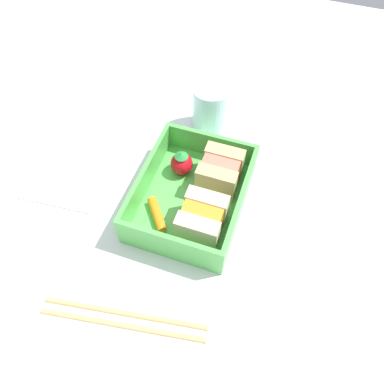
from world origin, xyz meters
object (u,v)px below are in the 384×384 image
at_px(sandwich_left, 220,172).
at_px(carrot_stick_far_left, 157,215).
at_px(sandwich_center_left, 202,219).
at_px(strawberry_far_left, 182,163).
at_px(drinking_glass, 211,108).
at_px(chopstick_pair, 124,319).
at_px(folded_napkin, 69,177).

height_order(sandwich_left, carrot_stick_far_left, sandwich_left).
height_order(sandwich_center_left, carrot_stick_far_left, sandwich_center_left).
height_order(strawberry_far_left, drinking_glass, drinking_glass).
xyz_separation_m(chopstick_pair, drinking_glass, (-0.32, -0.00, 0.03)).
distance_m(carrot_stick_far_left, drinking_glass, 0.19).
xyz_separation_m(carrot_stick_far_left, chopstick_pair, (0.13, 0.01, -0.01)).
relative_size(sandwich_left, drinking_glass, 0.79).
distance_m(sandwich_center_left, chopstick_pair, 0.15).
height_order(carrot_stick_far_left, folded_napkin, carrot_stick_far_left).
height_order(carrot_stick_far_left, chopstick_pair, carrot_stick_far_left).
relative_size(drinking_glass, folded_napkin, 0.68).
height_order(carrot_stick_far_left, drinking_glass, drinking_glass).
bearing_deg(sandwich_center_left, sandwich_left, 180.00).
relative_size(sandwich_left, strawberry_far_left, 1.58).
xyz_separation_m(sandwich_center_left, carrot_stick_far_left, (0.00, -0.06, -0.02)).
bearing_deg(folded_napkin, carrot_stick_far_left, 79.61).
relative_size(carrot_stick_far_left, chopstick_pair, 0.26).
height_order(drinking_glass, folded_napkin, drinking_glass).
bearing_deg(carrot_stick_far_left, chopstick_pair, 5.13).
distance_m(sandwich_center_left, folded_napkin, 0.21).
xyz_separation_m(sandwich_left, sandwich_center_left, (0.08, 0.00, 0.00)).
bearing_deg(drinking_glass, chopstick_pair, 0.08).
xyz_separation_m(strawberry_far_left, chopstick_pair, (0.21, 0.01, -0.03)).
height_order(chopstick_pair, folded_napkin, chopstick_pair).
xyz_separation_m(sandwich_center_left, drinking_glass, (-0.19, -0.05, 0.00)).
relative_size(carrot_stick_far_left, drinking_glass, 0.68).
bearing_deg(sandwich_center_left, carrot_stick_far_left, -86.62).
xyz_separation_m(strawberry_far_left, folded_napkin, (0.06, -0.15, -0.03)).
bearing_deg(strawberry_far_left, sandwich_left, 88.73).
distance_m(sandwich_left, folded_napkin, 0.22).
distance_m(sandwich_left, chopstick_pair, 0.22).
bearing_deg(chopstick_pair, drinking_glass, -179.92).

